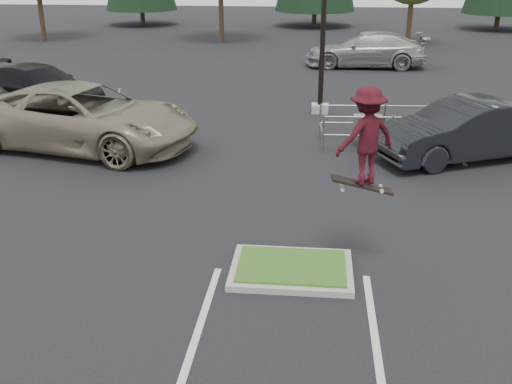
# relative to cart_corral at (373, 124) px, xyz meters

# --- Properties ---
(ground) EXTENTS (120.00, 120.00, 0.00)m
(ground) POSITION_rel_cart_corral_xyz_m (-2.05, -7.97, -0.71)
(ground) COLOR black
(ground) RESTS_ON ground
(grass_median) EXTENTS (2.20, 1.60, 0.16)m
(grass_median) POSITION_rel_cart_corral_xyz_m (-2.05, -7.97, -0.63)
(grass_median) COLOR gray
(grass_median) RESTS_ON ground
(stall_lines) EXTENTS (22.62, 17.60, 0.01)m
(stall_lines) POSITION_rel_cart_corral_xyz_m (-3.40, -1.95, -0.71)
(stall_lines) COLOR silver
(stall_lines) RESTS_ON ground
(cart_corral) EXTENTS (4.07, 1.68, 1.13)m
(cart_corral) POSITION_rel_cart_corral_xyz_m (0.00, 0.00, 0.00)
(cart_corral) COLOR gray
(cart_corral) RESTS_ON ground
(skateboarder) EXTENTS (1.28, 1.10, 1.93)m
(skateboarder) POSITION_rel_cart_corral_xyz_m (-0.85, -7.51, 1.77)
(skateboarder) COLOR black
(skateboarder) RESTS_ON ground
(car_l_tan) EXTENTS (7.33, 4.59, 1.89)m
(car_l_tan) POSITION_rel_cart_corral_xyz_m (-8.55, -0.97, 0.23)
(car_l_tan) COLOR gray
(car_l_tan) RESTS_ON ground
(car_l_black) EXTENTS (6.04, 4.27, 1.62)m
(car_l_black) POSITION_rel_cart_corral_xyz_m (-12.05, 3.53, 0.10)
(car_l_black) COLOR black
(car_l_black) RESTS_ON ground
(car_r_charc) EXTENTS (5.37, 3.73, 1.68)m
(car_r_charc) POSITION_rel_cart_corral_xyz_m (2.45, -0.97, 0.13)
(car_r_charc) COLOR black
(car_r_charc) RESTS_ON ground
(car_far_silver) EXTENTS (6.02, 2.45, 1.75)m
(car_far_silver) POSITION_rel_cart_corral_xyz_m (0.75, 13.85, 0.16)
(car_far_silver) COLOR #9E9D98
(car_far_silver) RESTS_ON ground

